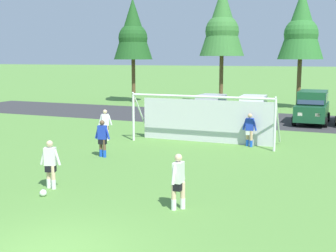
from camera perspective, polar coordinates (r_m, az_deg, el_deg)
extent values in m
plane|color=#598C3D|center=(23.97, 7.54, -1.83)|extent=(400.00, 400.00, 0.00)
cube|color=#333335|center=(32.32, 11.61, 0.81)|extent=(52.00, 8.40, 0.01)
sphere|color=white|center=(14.89, -15.57, -8.19)|extent=(0.22, 0.22, 0.22)
sphere|color=black|center=(14.89, -15.57, -8.17)|extent=(0.08, 0.08, 0.08)
sphere|color=red|center=(14.85, -15.38, -8.22)|extent=(0.07, 0.07, 0.07)
cylinder|color=white|center=(21.44, 13.41, 0.07)|extent=(0.12, 0.12, 2.44)
cylinder|color=white|center=(23.64, -4.41, 1.07)|extent=(0.12, 0.12, 2.44)
cylinder|color=white|center=(22.13, 4.10, 3.73)|extent=(7.32, 0.22, 0.12)
cylinder|color=white|center=(22.31, 13.77, 0.70)|extent=(0.11, 1.94, 2.46)
cylinder|color=white|center=(24.43, -3.47, 1.62)|extent=(0.11, 1.94, 2.46)
cube|color=silver|center=(23.23, 4.82, 0.63)|extent=(6.95, 0.14, 2.20)
cylinder|color=tan|center=(22.38, 10.50, -1.61)|extent=(0.14, 0.14, 0.80)
cylinder|color=tan|center=(22.57, 10.06, -1.51)|extent=(0.14, 0.14, 0.80)
cylinder|color=blue|center=(22.42, 10.49, -2.21)|extent=(0.15, 0.15, 0.32)
cylinder|color=blue|center=(22.61, 10.04, -2.11)|extent=(0.15, 0.15, 0.32)
cube|color=silver|center=(22.42, 10.30, -0.75)|extent=(0.36, 0.25, 0.28)
cube|color=#1E38B7|center=(22.36, 10.33, 0.21)|extent=(0.40, 0.27, 0.60)
sphere|color=tan|center=(22.30, 10.36, 1.30)|extent=(0.22, 0.22, 0.22)
cylinder|color=#1E38B7|center=(22.29, 10.95, 0.11)|extent=(0.24, 0.11, 0.55)
cylinder|color=#1E38B7|center=(22.44, 9.71, 0.20)|extent=(0.24, 0.11, 0.55)
cylinder|color=beige|center=(15.52, -14.34, -6.33)|extent=(0.14, 0.14, 0.80)
cylinder|color=beige|center=(15.69, -14.92, -6.19)|extent=(0.14, 0.14, 0.80)
cylinder|color=white|center=(15.58, -14.31, -7.19)|extent=(0.15, 0.15, 0.32)
cylinder|color=white|center=(15.76, -14.88, -7.03)|extent=(0.15, 0.15, 0.32)
cube|color=black|center=(15.53, -14.68, -5.12)|extent=(0.40, 0.33, 0.28)
cube|color=silver|center=(15.44, -14.73, -3.75)|extent=(0.44, 0.36, 0.60)
sphere|color=beige|center=(15.36, -14.79, -2.18)|extent=(0.22, 0.22, 0.22)
cylinder|color=silver|center=(15.34, -13.87, -3.88)|extent=(0.25, 0.17, 0.55)
cylinder|color=silver|center=(15.56, -15.57, -3.77)|extent=(0.25, 0.17, 0.55)
cylinder|color=beige|center=(23.91, -7.70, -0.88)|extent=(0.14, 0.14, 0.80)
cylinder|color=beige|center=(24.01, -8.18, -0.85)|extent=(0.14, 0.14, 0.80)
cylinder|color=white|center=(23.95, -7.69, -1.45)|extent=(0.15, 0.15, 0.32)
cylinder|color=white|center=(24.06, -8.17, -1.41)|extent=(0.15, 0.15, 0.32)
cube|color=black|center=(23.91, -7.96, -0.11)|extent=(0.40, 0.37, 0.28)
cube|color=white|center=(23.85, -7.98, 0.79)|extent=(0.45, 0.41, 0.60)
sphere|color=beige|center=(23.80, -8.00, 1.82)|extent=(0.22, 0.22, 0.22)
cylinder|color=white|center=(23.82, -7.37, 0.75)|extent=(0.24, 0.20, 0.55)
cylinder|color=white|center=(23.89, -8.58, 0.74)|extent=(0.24, 0.20, 0.55)
cylinder|color=brown|center=(19.92, -8.07, -2.82)|extent=(0.14, 0.14, 0.80)
cylinder|color=brown|center=(20.08, -8.51, -2.74)|extent=(0.14, 0.14, 0.80)
cylinder|color=blue|center=(19.97, -8.06, -3.50)|extent=(0.15, 0.15, 0.32)
cylinder|color=blue|center=(20.13, -8.50, -3.41)|extent=(0.15, 0.15, 0.32)
cube|color=black|center=(19.94, -8.31, -1.88)|extent=(0.38, 0.28, 0.28)
cube|color=#1E38B7|center=(19.87, -8.34, -0.80)|extent=(0.42, 0.31, 0.60)
sphere|color=brown|center=(19.81, -8.37, 0.42)|extent=(0.22, 0.22, 0.22)
cylinder|color=#1E38B7|center=(19.76, -7.70, -0.91)|extent=(0.24, 0.13, 0.55)
cylinder|color=#1E38B7|center=(20.00, -8.97, -0.82)|extent=(0.24, 0.13, 0.55)
cylinder|color=beige|center=(13.05, 0.74, -8.93)|extent=(0.14, 0.14, 0.80)
cylinder|color=beige|center=(13.16, 1.89, -8.79)|extent=(0.14, 0.14, 0.80)
cylinder|color=white|center=(13.13, 0.74, -9.93)|extent=(0.15, 0.15, 0.32)
cylinder|color=white|center=(13.23, 1.89, -9.78)|extent=(0.15, 0.15, 0.32)
cube|color=black|center=(13.01, 1.32, -7.52)|extent=(0.22, 0.34, 0.28)
cube|color=silver|center=(12.91, 1.33, -5.90)|extent=(0.24, 0.38, 0.60)
sphere|color=beige|center=(12.81, 1.33, -4.04)|extent=(0.22, 0.22, 0.22)
cylinder|color=silver|center=(12.71, 0.74, -6.23)|extent=(0.09, 0.23, 0.55)
cylinder|color=silver|center=(13.13, 1.90, -5.75)|extent=(0.09, 0.23, 0.55)
cube|color=#B2B2BC|center=(32.13, 5.38, 2.15)|extent=(2.00, 4.28, 0.76)
cube|color=#B2B2BC|center=(32.19, 5.49, 3.42)|extent=(1.75, 2.18, 0.64)
cube|color=#28384C|center=(31.29, 4.88, 3.24)|extent=(1.54, 0.39, 0.55)
cube|color=#28384C|center=(31.92, 6.91, 3.35)|extent=(0.13, 1.78, 0.45)
cube|color=white|center=(30.03, 4.91, 1.80)|extent=(0.28, 0.09, 0.20)
cube|color=white|center=(30.39, 3.17, 1.90)|extent=(0.28, 0.09, 0.20)
cube|color=#B21414|center=(33.89, 7.37, 2.55)|extent=(0.28, 0.09, 0.20)
cube|color=#B21414|center=(34.21, 5.80, 2.63)|extent=(0.28, 0.09, 0.20)
cylinder|color=black|center=(30.66, 6.11, 1.11)|extent=(0.27, 0.65, 0.64)
cylinder|color=black|center=(31.29, 3.00, 1.30)|extent=(0.27, 0.65, 0.64)
cylinder|color=black|center=(33.10, 7.61, 1.65)|extent=(0.27, 0.65, 0.64)
cylinder|color=black|center=(33.69, 4.70, 1.82)|extent=(0.27, 0.65, 0.64)
cube|color=silver|center=(31.79, 10.71, 1.97)|extent=(2.07, 4.31, 0.76)
cube|color=silver|center=(31.87, 10.79, 3.25)|extent=(1.79, 2.20, 0.64)
cube|color=#28384C|center=(30.91, 10.52, 3.05)|extent=(1.55, 0.41, 0.55)
cube|color=#28384C|center=(31.76, 12.28, 3.18)|extent=(0.16, 1.78, 0.45)
cube|color=white|center=(29.69, 11.07, 1.59)|extent=(0.28, 0.10, 0.20)
cube|color=white|center=(29.84, 9.19, 1.67)|extent=(0.28, 0.10, 0.20)
cube|color=#B21414|center=(33.75, 12.06, 2.40)|extent=(0.28, 0.10, 0.20)
cube|color=#B21414|center=(33.88, 10.40, 2.47)|extent=(0.28, 0.10, 0.20)
cylinder|color=black|center=(30.44, 12.00, 0.91)|extent=(0.28, 0.65, 0.64)
cylinder|color=black|center=(30.71, 8.67, 1.07)|extent=(0.28, 0.65, 0.64)
cylinder|color=black|center=(33.01, 12.57, 1.49)|extent=(0.28, 0.65, 0.64)
cylinder|color=black|center=(33.25, 9.49, 1.63)|extent=(0.28, 0.65, 0.64)
cube|color=#194C2D|center=(31.16, 17.80, 1.79)|extent=(1.94, 4.61, 1.00)
cube|color=#194C2D|center=(31.27, 17.91, 3.50)|extent=(1.77, 3.01, 0.84)
cube|color=#28384C|center=(29.86, 17.68, 3.25)|extent=(1.62, 0.39, 0.71)
cube|color=#28384C|center=(31.21, 19.52, 3.42)|extent=(0.06, 2.55, 0.59)
cube|color=white|center=(28.88, 18.47, 1.34)|extent=(0.28, 0.08, 0.20)
cube|color=white|center=(28.96, 16.40, 1.45)|extent=(0.28, 0.08, 0.20)
cube|color=#B21414|center=(33.36, 19.01, 2.25)|extent=(0.28, 0.08, 0.20)
cube|color=#B21414|center=(33.43, 17.23, 2.35)|extent=(0.28, 0.08, 0.20)
cylinder|color=black|center=(29.75, 19.35, 0.43)|extent=(0.25, 0.64, 0.64)
cylinder|color=black|center=(29.90, 15.71, 0.64)|extent=(0.25, 0.64, 0.64)
cylinder|color=black|center=(32.57, 19.63, 1.10)|extent=(0.25, 0.64, 0.64)
cylinder|color=black|center=(32.71, 16.30, 1.29)|extent=(0.25, 0.64, 0.64)
cylinder|color=brown|center=(44.14, -4.40, 5.74)|extent=(0.36, 0.36, 4.15)
cone|color=#1E511E|center=(44.16, -4.48, 12.20)|extent=(3.73, 3.73, 5.81)
sphere|color=#1E511E|center=(44.12, -4.46, 11.07)|extent=(2.80, 2.80, 2.80)
cylinder|color=brown|center=(41.53, 6.77, 5.74)|extent=(0.36, 0.36, 4.47)
cone|color=#387533|center=(41.60, 6.90, 13.13)|extent=(4.02, 4.02, 6.26)
sphere|color=#387533|center=(41.54, 6.88, 11.84)|extent=(3.02, 3.02, 3.02)
cylinder|color=brown|center=(39.81, 16.27, 5.12)|extent=(0.36, 0.36, 4.18)
cone|color=#2D702D|center=(39.84, 16.58, 12.34)|extent=(3.77, 3.77, 5.86)
sphere|color=#2D702D|center=(39.79, 16.53, 11.08)|extent=(2.82, 2.82, 2.82)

